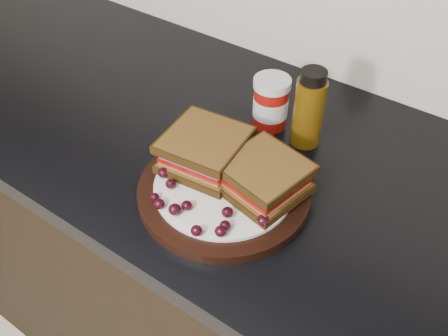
# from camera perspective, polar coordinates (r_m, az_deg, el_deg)

# --- Properties ---
(base_cabinets) EXTENTS (3.96, 0.58, 0.86)m
(base_cabinets) POSITION_cam_1_polar(r_m,az_deg,el_deg) (1.33, -6.11, -9.66)
(base_cabinets) COLOR black
(base_cabinets) RESTS_ON ground_plane
(countertop) EXTENTS (3.98, 0.60, 0.04)m
(countertop) POSITION_cam_1_polar(r_m,az_deg,el_deg) (1.01, -7.98, 5.84)
(countertop) COLOR black
(countertop) RESTS_ON base_cabinets
(plate) EXTENTS (0.28, 0.28, 0.02)m
(plate) POSITION_cam_1_polar(r_m,az_deg,el_deg) (0.81, 0.00, -2.63)
(plate) COLOR black
(plate) RESTS_ON countertop
(sandwich_left) EXTENTS (0.14, 0.14, 0.06)m
(sandwich_left) POSITION_cam_1_polar(r_m,az_deg,el_deg) (0.82, -2.20, 2.08)
(sandwich_left) COLOR brown
(sandwich_left) RESTS_ON plate
(sandwich_right) EXTENTS (0.14, 0.14, 0.05)m
(sandwich_right) POSITION_cam_1_polar(r_m,az_deg,el_deg) (0.77, 4.62, -1.10)
(sandwich_right) COLOR brown
(sandwich_right) RESTS_ON plate
(grape_0) EXTENTS (0.02, 0.02, 0.02)m
(grape_0) POSITION_cam_1_polar(r_m,az_deg,el_deg) (0.81, -6.92, -0.53)
(grape_0) COLOR black
(grape_0) RESTS_ON plate
(grape_1) EXTENTS (0.02, 0.02, 0.02)m
(grape_1) POSITION_cam_1_polar(r_m,az_deg,el_deg) (0.79, -6.12, -1.81)
(grape_1) COLOR black
(grape_1) RESTS_ON plate
(grape_2) EXTENTS (0.01, 0.01, 0.01)m
(grape_2) POSITION_cam_1_polar(r_m,az_deg,el_deg) (0.78, -7.93, -3.30)
(grape_2) COLOR black
(grape_2) RESTS_ON plate
(grape_3) EXTENTS (0.02, 0.02, 0.02)m
(grape_3) POSITION_cam_1_polar(r_m,az_deg,el_deg) (0.76, -7.44, -4.09)
(grape_3) COLOR black
(grape_3) RESTS_ON plate
(grape_4) EXTENTS (0.02, 0.02, 0.02)m
(grape_4) POSITION_cam_1_polar(r_m,az_deg,el_deg) (0.75, -5.65, -4.74)
(grape_4) COLOR black
(grape_4) RESTS_ON plate
(grape_5) EXTENTS (0.02, 0.02, 0.02)m
(grape_5) POSITION_cam_1_polar(r_m,az_deg,el_deg) (0.76, -4.29, -4.29)
(grape_5) COLOR black
(grape_5) RESTS_ON plate
(grape_6) EXTENTS (0.02, 0.02, 0.02)m
(grape_6) POSITION_cam_1_polar(r_m,az_deg,el_deg) (0.73, -3.17, -7.15)
(grape_6) COLOR black
(grape_6) RESTS_ON plate
(grape_7) EXTENTS (0.02, 0.02, 0.02)m
(grape_7) POSITION_cam_1_polar(r_m,az_deg,el_deg) (0.72, -0.41, -7.23)
(grape_7) COLOR black
(grape_7) RESTS_ON plate
(grape_8) EXTENTS (0.02, 0.02, 0.02)m
(grape_8) POSITION_cam_1_polar(r_m,az_deg,el_deg) (0.73, 0.11, -6.59)
(grape_8) COLOR black
(grape_8) RESTS_ON plate
(grape_9) EXTENTS (0.02, 0.02, 0.02)m
(grape_9) POSITION_cam_1_polar(r_m,az_deg,el_deg) (0.75, 0.38, -5.08)
(grape_9) COLOR black
(grape_9) RESTS_ON plate
(grape_10) EXTENTS (0.02, 0.02, 0.02)m
(grape_10) POSITION_cam_1_polar(r_m,az_deg,el_deg) (0.74, 4.50, -6.02)
(grape_10) COLOR black
(grape_10) RESTS_ON plate
(grape_11) EXTENTS (0.02, 0.02, 0.02)m
(grape_11) POSITION_cam_1_polar(r_m,az_deg,el_deg) (0.76, 3.64, -3.65)
(grape_11) COLOR black
(grape_11) RESTS_ON plate
(grape_12) EXTENTS (0.02, 0.02, 0.02)m
(grape_12) POSITION_cam_1_polar(r_m,az_deg,el_deg) (0.76, 5.04, -4.20)
(grape_12) COLOR black
(grape_12) RESTS_ON plate
(grape_13) EXTENTS (0.02, 0.02, 0.02)m
(grape_13) POSITION_cam_1_polar(r_m,az_deg,el_deg) (0.79, 7.21, -2.37)
(grape_13) COLOR black
(grape_13) RESTS_ON plate
(grape_14) EXTENTS (0.02, 0.02, 0.01)m
(grape_14) POSITION_cam_1_polar(r_m,az_deg,el_deg) (0.80, 5.64, -1.11)
(grape_14) COLOR black
(grape_14) RESTS_ON plate
(grape_15) EXTENTS (0.02, 0.02, 0.02)m
(grape_15) POSITION_cam_1_polar(r_m,az_deg,el_deg) (0.83, 0.30, 1.19)
(grape_15) COLOR black
(grape_15) RESTS_ON plate
(grape_16) EXTENTS (0.02, 0.02, 0.02)m
(grape_16) POSITION_cam_1_polar(r_m,az_deg,el_deg) (0.84, -2.27, 1.91)
(grape_16) COLOR black
(grape_16) RESTS_ON plate
(grape_17) EXTENTS (0.02, 0.02, 0.02)m
(grape_17) POSITION_cam_1_polar(r_m,az_deg,el_deg) (0.84, -3.08, 1.54)
(grape_17) COLOR black
(grape_17) RESTS_ON plate
(grape_18) EXTENTS (0.02, 0.02, 0.02)m
(grape_18) POSITION_cam_1_polar(r_m,az_deg,el_deg) (0.83, -4.70, 0.94)
(grape_18) COLOR black
(grape_18) RESTS_ON plate
(grape_19) EXTENTS (0.02, 0.02, 0.02)m
(grape_19) POSITION_cam_1_polar(r_m,az_deg,el_deg) (0.83, -5.51, 0.71)
(grape_19) COLOR black
(grape_19) RESTS_ON plate
(grape_20) EXTENTS (0.02, 0.02, 0.02)m
(grape_20) POSITION_cam_1_polar(r_m,az_deg,el_deg) (0.83, -1.87, 0.84)
(grape_20) COLOR black
(grape_20) RESTS_ON plate
(grape_21) EXTENTS (0.01, 0.01, 0.01)m
(grape_21) POSITION_cam_1_polar(r_m,az_deg,el_deg) (0.82, -2.48, 0.21)
(grape_21) COLOR black
(grape_21) RESTS_ON plate
(grape_22) EXTENTS (0.02, 0.02, 0.02)m
(grape_22) POSITION_cam_1_polar(r_m,az_deg,el_deg) (0.83, -3.94, 0.74)
(grape_22) COLOR black
(grape_22) RESTS_ON plate
(condiment_jar) EXTENTS (0.08, 0.08, 0.10)m
(condiment_jar) POSITION_cam_1_polar(r_m,az_deg,el_deg) (0.93, 5.37, 7.46)
(condiment_jar) COLOR #9B110B
(condiment_jar) RESTS_ON countertop
(oil_bottle) EXTENTS (0.07, 0.07, 0.15)m
(oil_bottle) POSITION_cam_1_polar(r_m,az_deg,el_deg) (0.88, 9.70, 6.77)
(oil_bottle) COLOR #513508
(oil_bottle) RESTS_ON countertop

